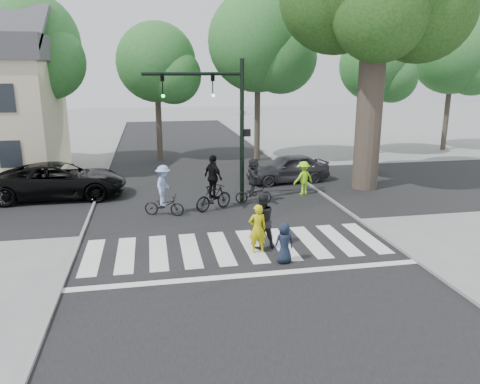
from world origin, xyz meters
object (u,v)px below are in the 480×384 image
Objects in this scene: car_grey at (288,168)px; cyclist_left at (164,194)px; pedestrian_child at (284,243)px; cyclist_mid at (213,188)px; traffic_signal at (222,111)px; pedestrian_woman at (257,229)px; pedestrian_adult at (262,221)px; cyclist_right at (254,183)px; car_suv at (60,180)px.

cyclist_left is at bearing -62.45° from car_grey.
pedestrian_child is 0.55× the size of cyclist_mid.
traffic_signal is 1.43× the size of car_grey.
car_grey is at bearing -114.15° from pedestrian_woman.
pedestrian_adult is (0.42, -5.41, -2.98)m from traffic_signal.
cyclist_mid is (-0.93, 4.46, 0.02)m from pedestrian_adult.
cyclist_mid is 1.92m from cyclist_right.
pedestrian_woman is at bearing -81.55° from cyclist_mid.
pedestrian_child is 0.30× the size of car_grey.
cyclist_mid is (-0.52, -0.96, -2.97)m from traffic_signal.
pedestrian_woman is 4.87m from cyclist_mid.
car_grey is at bearing 54.00° from cyclist_right.
pedestrian_adult is at bearing -123.26° from pedestrian_woman.
traffic_signal is 3.16m from cyclist_mid.
car_suv reaches higher than car_grey.
pedestrian_woman is 5.21m from cyclist_left.
cyclist_right is (1.81, 0.65, -0.06)m from cyclist_mid.
pedestrian_child is at bearing 120.07° from pedestrian_woman.
car_suv is 1.36× the size of car_grey.
traffic_signal is 2.98× the size of cyclist_left.
pedestrian_child is 10.41m from car_grey.
cyclist_mid reaches higher than car_grey.
cyclist_mid is at bearing 10.69° from cyclist_left.
pedestrian_adult reaches higher than pedestrian_child.
cyclist_left reaches higher than car_grey.
pedestrian_adult reaches higher than car_suv.
pedestrian_woman is at bearing -88.02° from traffic_signal.
cyclist_left is (-2.72, 4.44, 0.09)m from pedestrian_woman.
pedestrian_child is 6.44m from cyclist_right.
traffic_signal is at bearing -91.94° from pedestrian_child.
pedestrian_child is 1.39m from pedestrian_adult.
traffic_signal is at bearing -90.05° from pedestrian_woman.
cyclist_mid reaches higher than pedestrian_child.
car_suv is at bearing 162.40° from traffic_signal.
car_grey is at bearing -115.80° from pedestrian_child.
traffic_signal is 7.94m from car_suv.
cyclist_right is at bearing -13.31° from traffic_signal.
traffic_signal is at bearing 61.66° from cyclist_mid.
cyclist_right reaches higher than pedestrian_adult.
cyclist_mid is at bearing -160.17° from cyclist_right.
pedestrian_adult is at bearing -78.17° from cyclist_mid.
cyclist_left is at bearing -60.55° from pedestrian_woman.
traffic_signal is 3.05× the size of cyclist_right.
cyclist_right reaches higher than car_grey.
pedestrian_woman is at bearing 51.59° from pedestrian_adult.
car_grey is (4.37, 4.18, -0.22)m from cyclist_mid.
car_grey is at bearing -84.39° from car_suv.
car_suv is at bearing -92.66° from car_grey.
car_suv is 10.87m from car_grey.
cyclist_left is 0.88× the size of cyclist_mid.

